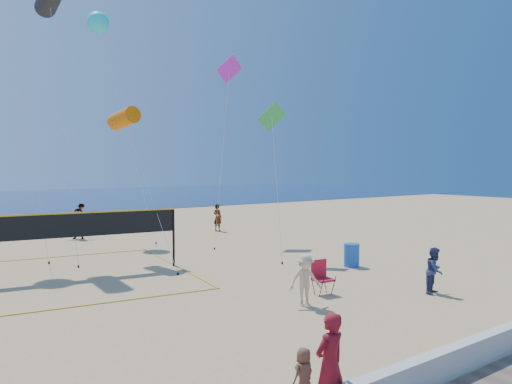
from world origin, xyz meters
TOP-DOWN VIEW (x-y plane):
  - ground at (0.00, 0.00)m, footprint 120.00×120.00m
  - seawall at (0.00, -3.00)m, footprint 32.00×0.30m
  - woman at (-1.46, -2.70)m, footprint 0.70×0.49m
  - toddler at (-2.28, -2.94)m, footprint 0.44×0.31m
  - bystander_a at (7.37, 1.18)m, footprint 0.90×0.78m
  - bystander_b at (2.77, 2.66)m, footprint 1.18×0.89m
  - far_person_1 at (1.42, 21.32)m, footprint 1.76×1.16m
  - far_person_2 at (10.00, 19.44)m, footprint 0.62×0.76m
  - far_person_4 at (3.87, 28.77)m, footprint 0.69×1.06m
  - camp_chair at (4.17, 3.41)m, footprint 0.68×0.82m
  - trash_barrel at (8.46, 6.01)m, footprint 0.86×0.86m
  - volleyball_net at (-2.27, 11.30)m, footprint 10.63×10.50m
  - kite_2 at (1.53, 14.19)m, footprint 1.02×6.31m
  - kite_4 at (7.35, 10.15)m, footprint 1.78×2.41m
  - kite_5 at (9.07, 16.60)m, footprint 4.21×3.68m
  - kite_7 at (3.28, 22.71)m, footprint 1.85×6.72m

SIDE VIEW (x-z plane):
  - ground at x=0.00m, z-range 0.00..0.00m
  - seawall at x=0.00m, z-range 0.00..0.60m
  - trash_barrel at x=8.46m, z-range 0.00..0.99m
  - camp_chair at x=4.17m, z-range 0.02..1.30m
  - far_person_4 at x=3.87m, z-range 0.00..1.55m
  - bystander_a at x=7.37m, z-range 0.00..1.58m
  - bystander_b at x=2.77m, z-range 0.00..1.62m
  - far_person_2 at x=10.00m, z-range 0.00..1.80m
  - far_person_1 at x=1.42m, z-range 0.00..1.81m
  - woman at x=-1.46m, z-range 0.00..1.82m
  - toddler at x=-2.28m, z-range 0.60..1.45m
  - volleyball_net at x=-2.27m, z-range 0.48..3.01m
  - kite_4 at x=7.35m, z-range 2.61..10.05m
  - kite_2 at x=1.53m, z-range 3.03..10.17m
  - kite_5 at x=9.07m, z-range 4.15..15.27m
  - kite_7 at x=3.28m, z-range 6.32..20.34m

